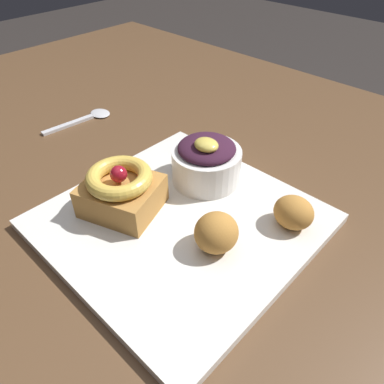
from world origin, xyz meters
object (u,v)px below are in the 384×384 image
Objects in this scene: front_plate at (181,221)px; berry_ramekin at (206,161)px; cake_slice at (121,190)px; fritter_middle at (216,233)px; spoon at (87,118)px; fritter_front at (294,212)px.

berry_ramekin reaches higher than front_plate.
cake_slice is 2.19× the size of fritter_middle.
spoon is (-0.31, 0.07, -0.00)m from front_plate.
cake_slice is 2.29× the size of fritter_front.
spoon is (-0.25, 0.11, -0.04)m from cake_slice.
spoon is at bearing 167.76° from fritter_middle.
berry_ramekin is at bearing -84.81° from spoon.
fritter_middle is 0.38m from spoon.
front_plate is at bearing 173.99° from fritter_middle.
berry_ramekin is at bearing 136.78° from fritter_middle.
berry_ramekin reaches higher than spoon.
front_plate is 0.32m from spoon.
fritter_front is at bearing 38.53° from front_plate.
front_plate is at bearing 29.46° from cake_slice.
berry_ramekin is 0.13m from fritter_front.
fritter_front is at bearing 1.65° from berry_ramekin.
front_plate is 0.13m from fritter_front.
fritter_front is at bearing -84.51° from spoon.
front_plate is at bearing -141.47° from fritter_front.
cake_slice is 0.13m from fritter_middle.
fritter_front reaches higher than front_plate.
berry_ramekin is (-0.03, 0.08, 0.04)m from front_plate.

